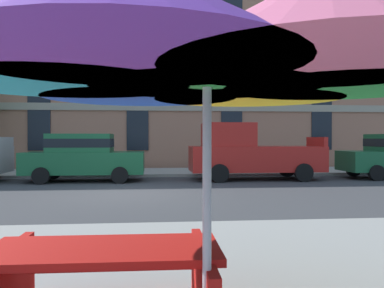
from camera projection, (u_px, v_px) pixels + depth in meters
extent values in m
plane|color=#38383A|center=(126.00, 194.00, 11.54)|extent=(120.00, 120.00, 0.00)
cube|color=#9E998E|center=(136.00, 172.00, 18.31)|extent=(56.00, 3.60, 0.12)
cube|color=#A87056|center=(141.00, 65.00, 26.37)|extent=(43.75, 12.00, 12.80)
cube|color=#9E937F|center=(138.00, 107.00, 20.41)|extent=(42.88, 0.08, 0.36)
cube|color=#9E937F|center=(137.00, 44.00, 20.36)|extent=(42.88, 0.08, 0.36)
cube|color=black|center=(39.00, 34.00, 19.90)|extent=(1.10, 0.06, 11.60)
cube|color=black|center=(137.00, 36.00, 20.37)|extent=(1.10, 0.06, 11.60)
cube|color=black|center=(232.00, 38.00, 20.83)|extent=(1.10, 0.06, 11.60)
cube|color=black|center=(322.00, 41.00, 21.30)|extent=(1.10, 0.06, 11.60)
cube|color=#A8AAB2|center=(3.00, 142.00, 14.75)|extent=(0.16, 1.75, 0.36)
cube|color=#195933|center=(85.00, 163.00, 15.04)|extent=(4.40, 1.76, 0.80)
cube|color=#195933|center=(81.00, 143.00, 15.02)|extent=(2.30, 1.55, 0.68)
cube|color=black|center=(81.00, 143.00, 15.02)|extent=(2.32, 1.57, 0.32)
cylinder|color=black|center=(123.00, 171.00, 16.06)|extent=(0.60, 0.22, 0.60)
cylinder|color=black|center=(120.00, 175.00, 14.30)|extent=(0.60, 0.22, 0.60)
cylinder|color=black|center=(53.00, 172.00, 15.79)|extent=(0.60, 0.22, 0.60)
cylinder|color=black|center=(41.00, 176.00, 14.04)|extent=(0.60, 0.22, 0.60)
cube|color=#B21E19|center=(256.00, 159.00, 15.67)|extent=(5.10, 1.90, 0.96)
cube|color=#B21E19|center=(228.00, 135.00, 15.55)|extent=(1.90, 1.75, 0.90)
cube|color=#B21E19|center=(317.00, 142.00, 15.89)|extent=(0.16, 1.75, 0.36)
cylinder|color=black|center=(287.00, 169.00, 16.77)|extent=(0.68, 0.22, 0.68)
cylinder|color=black|center=(304.00, 173.00, 14.88)|extent=(0.68, 0.22, 0.68)
cylinder|color=black|center=(212.00, 169.00, 16.47)|extent=(0.68, 0.22, 0.68)
cylinder|color=black|center=(220.00, 173.00, 14.58)|extent=(0.68, 0.22, 0.68)
cylinder|color=black|center=(376.00, 173.00, 15.23)|extent=(0.60, 0.22, 0.60)
cylinder|color=black|center=(353.00, 169.00, 16.98)|extent=(0.60, 0.22, 0.60)
cylinder|color=silver|center=(207.00, 199.00, 2.67)|extent=(0.06, 0.06, 2.42)
cone|color=green|center=(342.00, 55.00, 2.75)|extent=(1.63, 1.63, 0.47)
cone|color=yellow|center=(248.00, 73.00, 3.51)|extent=(1.63, 1.63, 0.47)
cone|color=blue|center=(140.00, 71.00, 3.42)|extent=(1.63, 1.63, 0.47)
cone|color=#199EB2|center=(63.00, 49.00, 2.57)|extent=(1.63, 1.63, 0.47)
cone|color=#662D9E|center=(129.00, 12.00, 1.81)|extent=(1.63, 1.63, 0.47)
cone|color=#E5668C|center=(327.00, 17.00, 1.90)|extent=(1.63, 1.63, 0.47)
cone|color=green|center=(207.00, 46.00, 2.66)|extent=(1.56, 1.56, 0.55)
cube|color=red|center=(104.00, 251.00, 3.13)|extent=(1.81, 0.83, 0.06)
cube|color=red|center=(113.00, 264.00, 3.75)|extent=(1.80, 0.31, 0.05)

